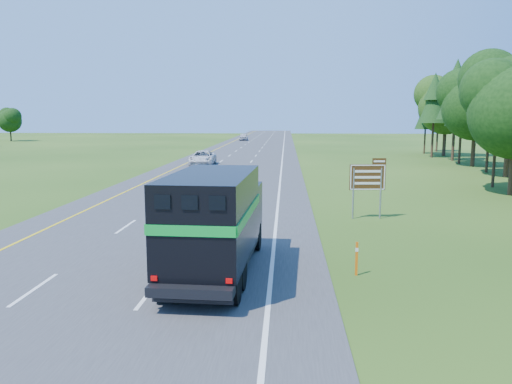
# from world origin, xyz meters

# --- Properties ---
(ground) EXTENTS (300.00, 300.00, 0.00)m
(ground) POSITION_xyz_m (0.00, 0.00, 0.00)
(ground) COLOR #204111
(ground) RESTS_ON ground
(road) EXTENTS (15.00, 260.00, 0.04)m
(road) POSITION_xyz_m (0.00, 50.00, 0.02)
(road) COLOR #38383A
(road) RESTS_ON ground
(lane_markings) EXTENTS (11.15, 260.00, 0.01)m
(lane_markings) POSITION_xyz_m (0.00, 50.00, 0.04)
(lane_markings) COLOR yellow
(lane_markings) RESTS_ON road
(horse_truck) EXTENTS (2.84, 8.07, 3.52)m
(horse_truck) POSITION_xyz_m (3.60, 3.95, 1.92)
(horse_truck) COLOR black
(horse_truck) RESTS_ON road
(white_suv) EXTENTS (2.85, 5.78, 1.58)m
(white_suv) POSITION_xyz_m (-3.28, 42.34, 0.83)
(white_suv) COLOR silver
(white_suv) RESTS_ON road
(far_car) EXTENTS (2.14, 4.84, 1.62)m
(far_car) POSITION_xyz_m (-3.68, 100.28, 0.85)
(far_car) COLOR #B1B0B7
(far_car) RESTS_ON road
(exit_sign) EXTENTS (1.90, 0.20, 3.22)m
(exit_sign) POSITION_xyz_m (10.29, 13.85, 2.09)
(exit_sign) COLOR gray
(exit_sign) RESTS_ON ground
(delineator) EXTENTS (0.10, 0.05, 1.17)m
(delineator) POSITION_xyz_m (8.40, 4.13, 0.63)
(delineator) COLOR #EB5E0C
(delineator) RESTS_ON ground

